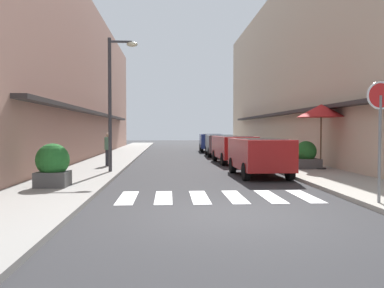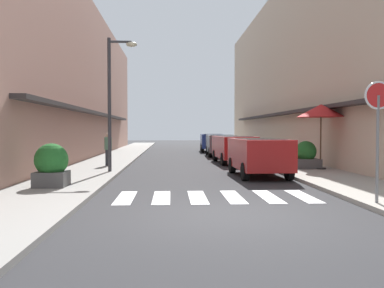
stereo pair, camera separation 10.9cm
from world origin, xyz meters
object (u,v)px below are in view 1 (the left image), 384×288
at_px(parked_car_mid, 234,146).
at_px(pedestrian_walking_near, 108,149).
at_px(parked_car_far, 220,143).
at_px(parked_car_distant, 211,140).
at_px(round_street_sign, 380,110).
at_px(street_lamp, 115,90).
at_px(planter_corner, 53,165).
at_px(planter_midblock, 306,156).
at_px(parked_car_near, 259,153).
at_px(cafe_umbrella, 321,111).

relative_size(parked_car_mid, pedestrian_walking_near, 2.91).
height_order(parked_car_far, parked_car_distant, same).
height_order(round_street_sign, street_lamp, street_lamp).
relative_size(parked_car_mid, street_lamp, 0.84).
bearing_deg(planter_corner, round_street_sign, -21.07).
bearing_deg(planter_midblock, planter_corner, -150.29).
distance_m(street_lamp, pedestrian_walking_near, 3.70).
relative_size(street_lamp, planter_corner, 4.19).
xyz_separation_m(parked_car_near, round_street_sign, (1.35, -6.48, 1.33)).
height_order(round_street_sign, pedestrian_walking_near, round_street_sign).
xyz_separation_m(parked_car_distant, cafe_umbrella, (3.03, -16.46, 1.67)).
xyz_separation_m(parked_car_far, pedestrian_walking_near, (-6.30, -8.44, 0.00)).
relative_size(street_lamp, planter_midblock, 4.50).
bearing_deg(cafe_umbrella, round_street_sign, -101.64).
distance_m(parked_car_mid, cafe_umbrella, 5.77).
distance_m(parked_car_distant, street_lamp, 18.11).
bearing_deg(parked_car_mid, parked_car_distant, 90.00).
relative_size(parked_car_mid, round_street_sign, 1.61).
bearing_deg(round_street_sign, planter_midblock, 82.16).
bearing_deg(parked_car_mid, parked_car_near, -90.00).
bearing_deg(parked_car_far, planter_corner, -114.01).
bearing_deg(planter_corner, parked_car_far, 65.99).
distance_m(round_street_sign, pedestrian_walking_near, 12.86).
xyz_separation_m(street_lamp, cafe_umbrella, (8.68, 0.56, -0.80)).
bearing_deg(planter_corner, pedestrian_walking_near, 85.11).
bearing_deg(parked_car_mid, round_street_sign, -83.94).
bearing_deg(parked_car_near, planter_midblock, 39.54).
bearing_deg(pedestrian_walking_near, parked_car_far, 154.39).
xyz_separation_m(planter_corner, planter_midblock, (9.44, 5.39, -0.10)).
xyz_separation_m(round_street_sign, cafe_umbrella, (1.68, 8.14, 0.34)).
bearing_deg(planter_midblock, round_street_sign, -97.84).
distance_m(parked_car_distant, round_street_sign, 24.68).
distance_m(street_lamp, cafe_umbrella, 8.73).
height_order(parked_car_distant, cafe_umbrella, cafe_umbrella).
distance_m(parked_car_far, planter_midblock, 10.44).
bearing_deg(parked_car_far, planter_midblock, -75.94).
xyz_separation_m(planter_corner, pedestrian_walking_near, (0.60, 7.07, 0.17)).
bearing_deg(street_lamp, planter_corner, -106.00).
relative_size(cafe_umbrella, planter_midblock, 2.33).
distance_m(parked_car_far, parked_car_distant, 5.91).
distance_m(parked_car_near, cafe_umbrella, 3.84).
bearing_deg(parked_car_distant, planter_corner, -107.87).
bearing_deg(round_street_sign, parked_car_near, 101.81).
relative_size(parked_car_near, street_lamp, 0.75).
height_order(parked_car_near, parked_car_mid, same).
xyz_separation_m(parked_car_near, planter_midblock, (2.53, 2.09, -0.28)).
xyz_separation_m(parked_car_near, street_lamp, (-5.65, 1.10, 2.47)).
bearing_deg(parked_car_distant, parked_car_mid, -90.00).
height_order(parked_car_mid, parked_car_far, same).
bearing_deg(parked_car_near, parked_car_distant, 90.00).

